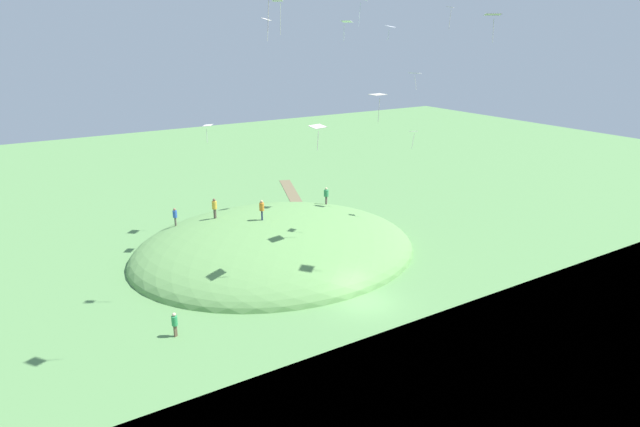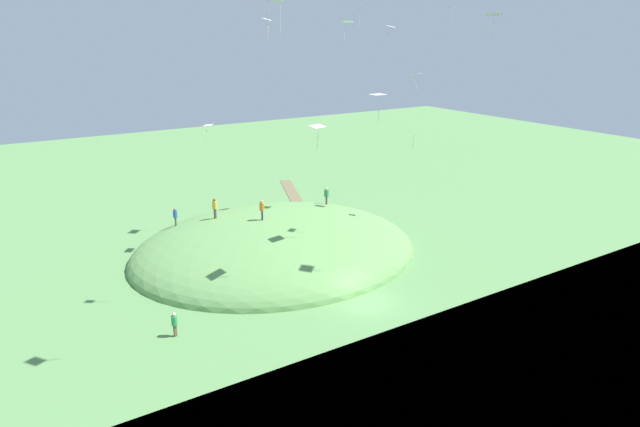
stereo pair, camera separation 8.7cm
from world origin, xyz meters
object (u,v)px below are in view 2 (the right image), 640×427
object	(u,v)px
kite_6	(493,16)
kite_12	(450,9)
person_walking_path	(175,215)
kite_1	(267,20)
person_watching_kites	(327,194)
kite_11	(415,74)
kite_0	(347,22)
kite_10	(363,1)
kite_2	(378,96)
kite_4	(278,5)
person_on_hilltop	(215,206)
kite_5	(208,126)
kite_9	(391,27)
person_near_shore	(262,208)
person_with_child	(174,321)
kite_7	(414,133)
kite_3	(318,127)

from	to	relation	value
kite_6	kite_12	distance (m)	5.84
person_walking_path	kite_1	distance (m)	18.78
person_watching_kites	kite_11	xyz separation A→B (m)	(-5.44, -5.90, 11.61)
kite_0	kite_10	size ratio (longest dim) A/B	0.81
kite_2	kite_4	xyz separation A→B (m)	(-0.85, 8.65, 6.06)
person_on_hilltop	kite_5	xyz separation A→B (m)	(-0.95, 0.54, 7.25)
person_on_hilltop	person_walking_path	distance (m)	3.62
kite_5	kite_9	distance (m)	17.71
person_near_shore	kite_10	bearing A→B (deg)	-67.89
person_with_child	kite_5	distance (m)	17.84
person_near_shore	kite_0	distance (m)	19.77
person_near_shore	kite_7	world-z (taller)	kite_7
kite_12	kite_10	bearing A→B (deg)	3.13
kite_0	person_walking_path	bearing A→B (deg)	87.19
person_watching_kites	kite_9	distance (m)	16.69
kite_11	person_with_child	bearing A→B (deg)	106.37
kite_0	kite_1	bearing A→B (deg)	90.91
person_near_shore	kite_3	world-z (taller)	kite_3
kite_12	person_walking_path	bearing A→B (deg)	48.64
person_near_shore	kite_5	world-z (taller)	kite_5
person_watching_kites	person_walking_path	bearing A→B (deg)	128.87
person_on_hilltop	person_with_child	size ratio (longest dim) A/B	1.10
person_watching_kites	kite_10	distance (m)	18.04
person_on_hilltop	kite_1	bearing A→B (deg)	81.43
person_with_child	kite_11	size ratio (longest dim) A/B	1.10
person_with_child	kite_12	xyz separation A→B (m)	(0.36, -22.43, 18.91)
person_near_shore	kite_12	distance (m)	21.67
kite_0	kite_11	bearing A→B (deg)	-158.61
kite_4	kite_6	size ratio (longest dim) A/B	1.14
person_watching_kites	person_with_child	bearing A→B (deg)	171.23
kite_4	person_watching_kites	bearing A→B (deg)	-43.50
person_near_shore	kite_11	world-z (taller)	kite_11
kite_0	kite_11	xyz separation A→B (m)	(-6.92, -2.71, -4.43)
person_watching_kites	kite_9	xyz separation A→B (m)	(-5.01, -3.21, 15.59)
kite_1	kite_6	distance (m)	20.51
person_walking_path	kite_0	xyz separation A→B (m)	(-0.87, -17.70, 16.28)
person_walking_path	kite_0	world-z (taller)	kite_0
person_on_hilltop	person_watching_kites	xyz separation A→B (m)	(-0.51, -11.48, -0.55)
person_with_child	person_walking_path	bearing A→B (deg)	-128.22
kite_0	kite_7	size ratio (longest dim) A/B	1.19
kite_7	kite_9	size ratio (longest dim) A/B	1.27
kite_9	person_walking_path	bearing A→B (deg)	67.46
person_with_child	kite_9	world-z (taller)	kite_9
kite_2	kite_7	world-z (taller)	kite_2
kite_9	kite_10	bearing A→B (deg)	27.80
kite_9	person_on_hilltop	bearing A→B (deg)	69.39
kite_4	kite_5	xyz separation A→B (m)	(11.74, 0.46, -8.98)
person_on_hilltop	kite_5	distance (m)	7.33
person_walking_path	kite_4	xyz separation A→B (m)	(-14.53, -2.95, 17.02)
kite_3	kite_6	bearing A→B (deg)	-117.50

